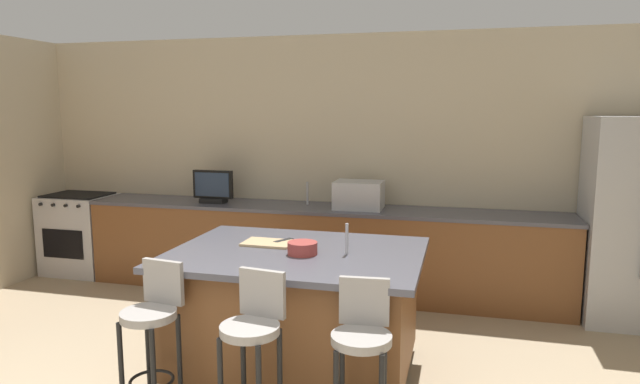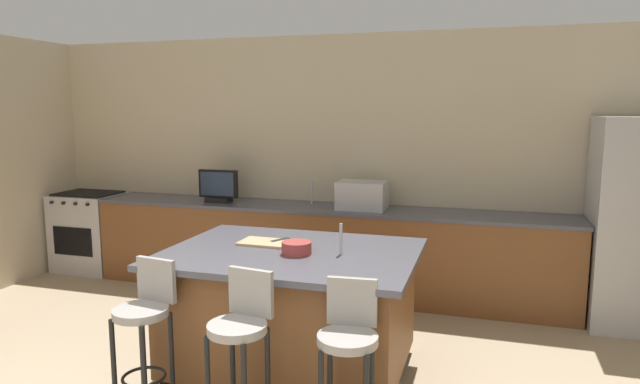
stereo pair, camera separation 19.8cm
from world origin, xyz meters
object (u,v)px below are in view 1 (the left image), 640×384
Objects in this scene: bar_stool_left at (153,326)px; cutting_board at (268,243)px; refrigerator at (637,221)px; bar_stool_center at (253,342)px; cell_phone at (305,247)px; bar_stool_right at (362,350)px; range_oven at (80,233)px; kitchen_island at (297,311)px; fruit_bowl at (302,248)px; tv_remote at (283,241)px; microwave at (359,195)px; tv_monitor at (213,188)px.

cutting_board is at bearing 73.24° from bar_stool_left.
bar_stool_center is at bearing -135.71° from refrigerator.
bar_stool_right is at bearing -44.78° from cell_phone.
bar_stool_left reaches higher than cutting_board.
range_oven reaches higher than cell_phone.
fruit_bowl reaches higher than kitchen_island.
bar_stool_center reaches higher than tv_remote.
cell_phone is at bearing 101.09° from fruit_bowl.
microwave is at bearing 0.02° from range_oven.
microwave is at bearing 76.51° from cutting_board.
microwave is 1.58m from tv_monitor.
tv_monitor is 0.45× the size of bar_stool_left.
range_oven is 0.97× the size of bar_stool_right.
range_oven reaches higher than cutting_board.
tv_remote is at bearing 128.18° from kitchen_island.
kitchen_island is 1.85m from microwave.
kitchen_island is 1.83× the size of bar_stool_left.
range_oven is 3.37m from cutting_board.
bar_stool_left is at bearing -117.80° from cell_phone.
kitchen_island is at bearing -94.03° from microwave.
cutting_board is (-2.90, -1.55, -0.01)m from refrigerator.
tv_remote is (3.02, -1.53, 0.45)m from range_oven.
bar_stool_right is 2.59× the size of cutting_board.
tv_remote is (0.52, 1.00, 0.33)m from bar_stool_left.
tv_remote is at bearing -49.15° from tv_monitor.
tv_monitor reaches higher than microwave.
tv_monitor reaches higher than bar_stool_left.
cell_phone is 0.30m from cutting_board.
bar_stool_center is 1.15m from tv_remote.
range_oven is (-5.83, 0.06, -0.46)m from refrigerator.
tv_monitor is 3.00m from bar_stool_center.
bar_stool_center is at bearing -51.85° from tv_remote.
fruit_bowl reaches higher than range_oven.
bar_stool_right is at bearing -129.39° from refrigerator.
tv_remote is (1.28, -1.48, -0.15)m from tv_monitor.
bar_stool_center is at bearing 0.56° from bar_stool_left.
kitchen_island is at bearing 123.89° from bar_stool_right.
refrigerator is at bearing 44.93° from bar_stool_left.
range_oven is at bearing 151.25° from kitchen_island.
bar_stool_left is at bearing -107.89° from microwave.
tv_remote is 0.12m from cutting_board.
bar_stool_center is at bearing -39.43° from range_oven.
tv_remote is at bearing -152.29° from refrigerator.
fruit_bowl is (0.06, 0.80, 0.35)m from bar_stool_center.
cutting_board is (-0.88, 0.91, 0.34)m from bar_stool_right.
refrigerator is at bearing -0.06° from tv_monitor.
kitchen_island is 8.50× the size of fruit_bowl.
fruit_bowl is at bearing -49.47° from tv_monitor.
microwave is 0.50× the size of bar_stool_right.
refrigerator is 5.84m from range_oven.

